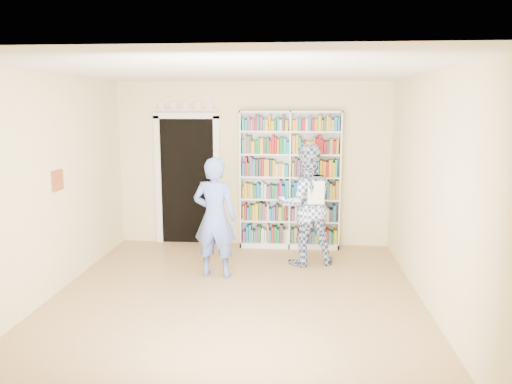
% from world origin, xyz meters
% --- Properties ---
extents(floor, '(5.00, 5.00, 0.00)m').
position_xyz_m(floor, '(0.00, 0.00, 0.00)').
color(floor, '#A27C4E').
rests_on(floor, ground).
extents(ceiling, '(5.00, 5.00, 0.00)m').
position_xyz_m(ceiling, '(0.00, 0.00, 2.70)').
color(ceiling, white).
rests_on(ceiling, wall_back).
extents(wall_back, '(4.50, 0.00, 4.50)m').
position_xyz_m(wall_back, '(0.00, 2.50, 1.35)').
color(wall_back, beige).
rests_on(wall_back, floor).
extents(wall_left, '(0.00, 5.00, 5.00)m').
position_xyz_m(wall_left, '(-2.25, 0.00, 1.35)').
color(wall_left, beige).
rests_on(wall_left, floor).
extents(wall_right, '(0.00, 5.00, 5.00)m').
position_xyz_m(wall_right, '(2.25, 0.00, 1.35)').
color(wall_right, beige).
rests_on(wall_right, floor).
extents(bookshelf, '(1.62, 0.30, 2.23)m').
position_xyz_m(bookshelf, '(0.62, 2.34, 1.13)').
color(bookshelf, white).
rests_on(bookshelf, floor).
extents(doorway, '(1.10, 0.08, 2.43)m').
position_xyz_m(doorway, '(-1.10, 2.48, 1.18)').
color(doorway, black).
rests_on(doorway, floor).
extents(wall_art, '(0.03, 0.25, 0.25)m').
position_xyz_m(wall_art, '(-2.23, 0.20, 1.40)').
color(wall_art, brown).
rests_on(wall_art, wall_left).
extents(man_blue, '(0.65, 0.47, 1.64)m').
position_xyz_m(man_blue, '(-0.37, 0.82, 0.82)').
color(man_blue, '#566EBF').
rests_on(man_blue, floor).
extents(man_plaid, '(1.00, 0.87, 1.77)m').
position_xyz_m(man_plaid, '(0.86, 1.47, 0.88)').
color(man_plaid, navy).
rests_on(man_plaid, floor).
extents(paper_sheet, '(0.23, 0.04, 0.33)m').
position_xyz_m(paper_sheet, '(1.00, 1.22, 1.11)').
color(paper_sheet, white).
rests_on(paper_sheet, man_plaid).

